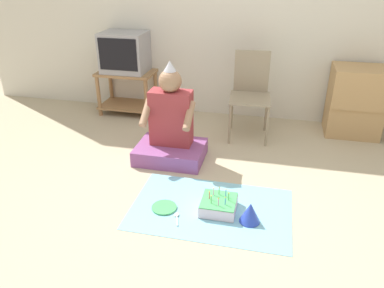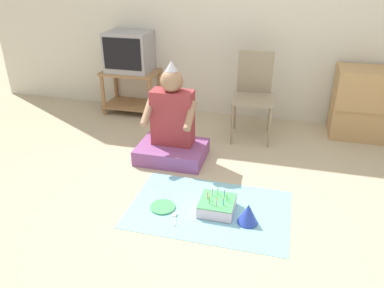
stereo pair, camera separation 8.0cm
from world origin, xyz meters
name	(u,v)px [view 2 (the right image)]	position (x,y,z in m)	size (l,w,h in m)	color
ground_plane	(206,212)	(0.00, 0.00, 0.00)	(16.00, 16.00, 0.00)	tan
wall_back	(250,1)	(0.00, 1.99, 1.27)	(6.40, 0.06, 2.55)	beige
tv_stand	(132,88)	(-1.31, 1.75, 0.30)	(0.65, 0.41, 0.50)	#997047
tv	(129,52)	(-1.31, 1.75, 0.72)	(0.50, 0.40, 0.44)	#99999E
folding_chair	(254,90)	(0.15, 1.46, 0.49)	(0.43, 0.45, 0.85)	gray
cardboard_box_stack	(360,103)	(1.21, 1.71, 0.36)	(0.53, 0.44, 0.71)	tan
person_seated	(172,130)	(-0.49, 0.75, 0.28)	(0.61, 0.47, 0.91)	#8C4C8C
party_cloth	(209,209)	(0.01, 0.04, 0.00)	(1.18, 0.76, 0.01)	#7FC6E0
birthday_cake	(217,205)	(0.07, 0.03, 0.05)	(0.26, 0.26, 0.16)	silver
party_hat_blue	(248,213)	(0.31, -0.05, 0.08)	(0.15, 0.15, 0.15)	blue
paper_plate	(163,207)	(-0.33, -0.03, 0.01)	(0.19, 0.19, 0.01)	#4CB266
plastic_spoon_near	(175,216)	(-0.21, -0.11, 0.01)	(0.06, 0.14, 0.01)	white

